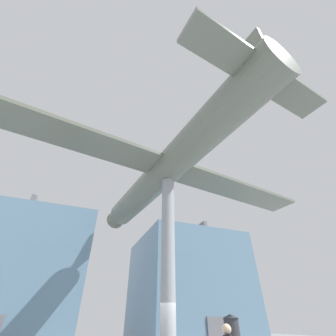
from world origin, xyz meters
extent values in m
cube|color=#60849E|center=(-7.54, 14.04, 4.76)|extent=(9.85, 10.21, 9.53)
cube|color=slate|center=(-7.54, 14.04, 9.83)|extent=(0.36, 9.70, 0.60)
cube|color=#60849E|center=(7.54, 14.04, 4.76)|extent=(9.85, 10.21, 9.53)
cube|color=slate|center=(7.54, 14.04, 9.83)|extent=(0.36, 9.70, 0.60)
cube|color=slate|center=(7.54, 8.87, 1.15)|extent=(1.80, 0.12, 2.30)
cylinder|color=#999EA3|center=(0.00, 0.00, 3.91)|extent=(0.58, 0.58, 7.82)
cylinder|color=slate|center=(0.00, 0.00, 8.62)|extent=(3.68, 14.12, 1.60)
cube|color=slate|center=(0.00, 0.00, 8.62)|extent=(18.70, 4.52, 0.18)
cube|color=slate|center=(0.92, -6.11, 8.74)|extent=(6.05, 1.88, 0.18)
cube|color=slate|center=(0.92, -6.11, 9.86)|extent=(0.34, 1.11, 2.17)
cone|color=slate|center=(-1.14, 7.60, 8.62)|extent=(1.55, 1.53, 1.36)
sphere|color=black|center=(-1.27, 8.44, 8.62)|extent=(0.44, 0.44, 0.44)
sphere|color=beige|center=(1.23, -1.81, 1.73)|extent=(0.28, 0.28, 0.28)
cone|color=#2D2D33|center=(5.19, 3.67, 2.21)|extent=(0.93, 0.93, 0.20)
camera|label=1|loc=(-3.56, -9.05, 1.88)|focal=24.00mm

